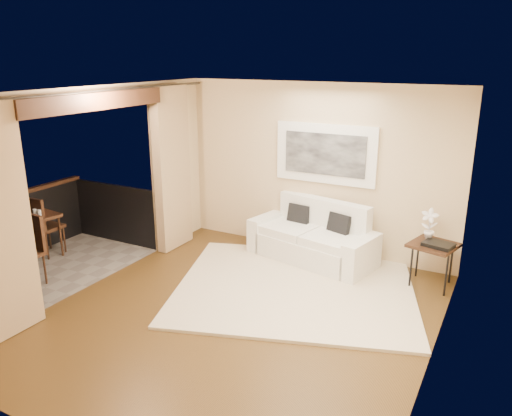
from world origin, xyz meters
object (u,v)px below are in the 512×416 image
Objects in this scene: balcony_chair_near at (30,244)px; ice_bucket at (32,206)px; bistro_table at (35,220)px; sofa at (314,240)px; orchid at (429,225)px; balcony_chair_far at (40,222)px; side_table at (433,248)px.

balcony_chair_near reaches higher than ice_bucket.
sofa is at bearing 27.23° from bistro_table.
orchid reaches higher than sofa.
balcony_chair_far is at bearing -141.93° from sofa.
bistro_table is 0.73× the size of balcony_chair_far.
sofa is at bearing -154.51° from balcony_chair_far.
sofa is 2.12× the size of balcony_chair_far.
sofa reaches higher than bistro_table.
sofa is 2.09× the size of balcony_chair_near.
balcony_chair_far is at bearing 138.57° from balcony_chair_near.
ice_bucket is at bearing -142.48° from sofa.
balcony_chair_near reaches higher than side_table.
balcony_chair_near is 1.11m from ice_bucket.
balcony_chair_far is at bearing -162.27° from side_table.
bistro_table is at bearing -140.77° from sofa.
sofa is at bearing -179.15° from orchid.
bistro_table reaches higher than side_table.
ice_bucket is (-0.81, 0.73, 0.24)m from balcony_chair_near.
balcony_chair_far is (-5.63, -1.80, 0.00)m from side_table.
orchid is 0.63× the size of bistro_table.
orchid is 0.46× the size of balcony_chair_far.
sofa is at bearing 45.39° from balcony_chair_near.
sofa is at bearing 25.52° from ice_bucket.
sofa is 2.90× the size of bistro_table.
sofa is at bearing 177.13° from side_table.
balcony_chair_far is 4.91× the size of ice_bucket.
orchid reaches higher than balcony_chair_far.
ice_bucket is at bearing -162.51° from side_table.
sofa is 4.13m from balcony_chair_near.
bistro_table is at bearing -35.34° from ice_bucket.
balcony_chair_near is at bearing -151.30° from orchid.
orchid is 2.25× the size of ice_bucket.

